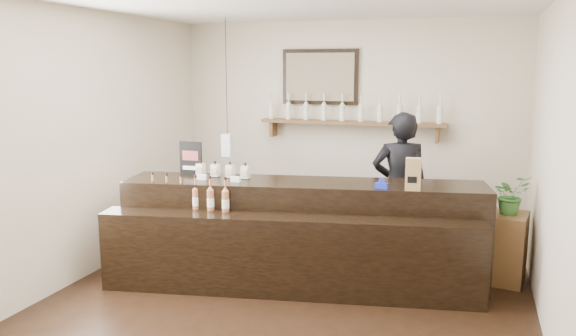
{
  "coord_description": "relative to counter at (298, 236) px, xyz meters",
  "views": [
    {
      "loc": [
        1.61,
        -4.74,
        2.2
      ],
      "look_at": [
        -0.2,
        0.7,
        1.17
      ],
      "focal_mm": 35.0,
      "sensor_mm": 36.0,
      "label": 1
    }
  ],
  "objects": [
    {
      "name": "tape_dispenser",
      "position": [
        0.83,
        0.04,
        0.59
      ],
      "size": [
        0.13,
        0.06,
        0.11
      ],
      "color": "#1828A8",
      "rests_on": "counter"
    },
    {
      "name": "promo_sign",
      "position": [
        -1.27,
        0.1,
        0.74
      ],
      "size": [
        0.26,
        0.03,
        0.37
      ],
      "color": "black",
      "rests_on": "counter"
    },
    {
      "name": "shopkeeper",
      "position": [
        0.89,
        0.99,
        0.48
      ],
      "size": [
        0.81,
        0.65,
        1.94
      ],
      "primitive_type": "imported",
      "rotation": [
        0.0,
        0.0,
        3.44
      ],
      "color": "black",
      "rests_on": "ground"
    },
    {
      "name": "counter",
      "position": [
        0.0,
        0.0,
        0.0
      ],
      "size": [
        3.78,
        1.64,
        1.21
      ],
      "color": "black",
      "rests_on": "ground"
    },
    {
      "name": "room_shell",
      "position": [
        0.04,
        -0.56,
        1.22
      ],
      "size": [
        5.0,
        5.0,
        5.0
      ],
      "color": "beige",
      "rests_on": "ground"
    },
    {
      "name": "side_cabinet",
      "position": [
        2.04,
        0.7,
        -0.13
      ],
      "size": [
        0.44,
        0.55,
        0.72
      ],
      "color": "brown",
      "rests_on": "ground"
    },
    {
      "name": "paper_bag",
      "position": [
        1.12,
        0.08,
        0.71
      ],
      "size": [
        0.16,
        0.13,
        0.31
      ],
      "color": "olive",
      "rests_on": "counter"
    },
    {
      "name": "ground",
      "position": [
        0.04,
        -0.56,
        -0.49
      ],
      "size": [
        5.0,
        5.0,
        0.0
      ],
      "primitive_type": "plane",
      "color": "black",
      "rests_on": "ground"
    },
    {
      "name": "potted_plant",
      "position": [
        2.04,
        0.7,
        0.44
      ],
      "size": [
        0.48,
        0.47,
        0.4
      ],
      "primitive_type": "imported",
      "rotation": [
        0.0,
        0.0,
        0.6
      ],
      "color": "#37712D",
      "rests_on": "side_cabinet"
    },
    {
      "name": "back_wall_decor",
      "position": [
        -0.11,
        1.81,
        1.27
      ],
      "size": [
        2.66,
        0.96,
        1.69
      ],
      "color": "brown",
      "rests_on": "ground"
    }
  ]
}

